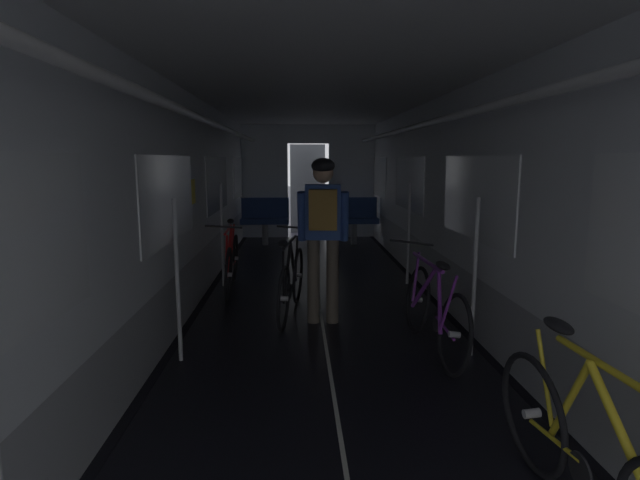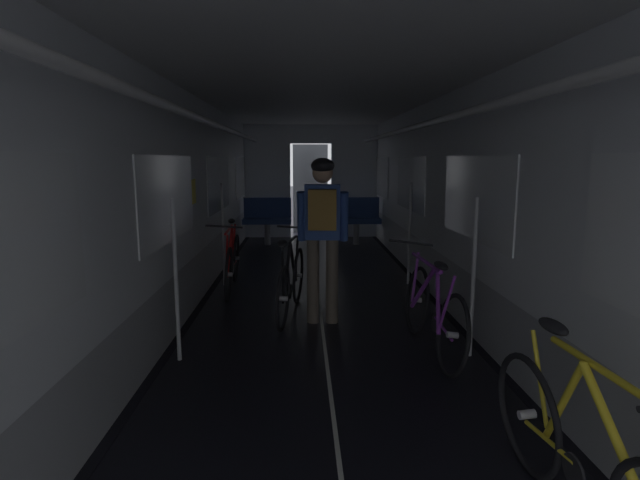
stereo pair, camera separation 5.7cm
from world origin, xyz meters
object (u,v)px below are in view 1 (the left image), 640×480
object	(u,v)px
bicycle_yellow	(590,458)
bicycle_black_in_aisle	(291,282)
bicycle_red	(232,262)
bicycle_purple	(434,310)
bench_seat_far_right	(354,216)
person_cyclist_aisle	(323,223)
bench_seat_far_left	(265,217)

from	to	relation	value
bicycle_yellow	bicycle_black_in_aisle	size ratio (longest dim) A/B	1.01
bicycle_red	bicycle_purple	distance (m)	3.04
bench_seat_far_right	bicycle_yellow	bearing A→B (deg)	-88.90
bicycle_yellow	bicycle_black_in_aisle	distance (m)	3.65
bicycle_red	bicycle_purple	xyz separation A→B (m)	(2.08, -2.22, -0.00)
bicycle_yellow	person_cyclist_aisle	size ratio (longest dim) A/B	0.98
bicycle_black_in_aisle	bicycle_red	bearing A→B (deg)	125.32
bicycle_red	person_cyclist_aisle	world-z (taller)	person_cyclist_aisle
bench_seat_far_left	bench_seat_far_right	size ratio (longest dim) A/B	1.00
bicycle_red	bicycle_black_in_aisle	distance (m)	1.37
bicycle_red	bicycle_purple	world-z (taller)	bicycle_purple
bench_seat_far_left	bicycle_yellow	world-z (taller)	bench_seat_far_left
bicycle_purple	bicycle_red	bearing A→B (deg)	133.10
bench_seat_far_left	person_cyclist_aisle	distance (m)	5.13
bicycle_red	bicycle_black_in_aisle	size ratio (longest dim) A/B	1.01
bicycle_purple	person_cyclist_aisle	size ratio (longest dim) A/B	0.98
bicycle_yellow	bicycle_red	bearing A→B (deg)	115.83
bench_seat_far_right	bicycle_purple	xyz separation A→B (m)	(0.06, -5.86, -0.19)
bench_seat_far_left	person_cyclist_aisle	world-z (taller)	person_cyclist_aisle
bicycle_yellow	person_cyclist_aisle	bearing A→B (deg)	108.61
bicycle_black_in_aisle	bicycle_purple	bearing A→B (deg)	-40.63
bench_seat_far_left	bench_seat_far_right	bearing A→B (deg)	0.00
bicycle_red	bicycle_yellow	size ratio (longest dim) A/B	1.00
bicycle_red	bicycle_yellow	xyz separation A→B (m)	(2.17, -4.49, -0.00)
bench_seat_far_left	bicycle_purple	distance (m)	6.15
bicycle_yellow	bench_seat_far_right	bearing A→B (deg)	91.10
bicycle_purple	bicycle_yellow	world-z (taller)	bicycle_purple
person_cyclist_aisle	bicycle_red	bearing A→B (deg)	129.17
bench_seat_far_right	bicycle_yellow	xyz separation A→B (m)	(0.16, -8.13, -0.18)
bench_seat_far_left	bicycle_black_in_aisle	distance (m)	4.79
bicycle_red	person_cyclist_aisle	size ratio (longest dim) A/B	0.98
bicycle_purple	bicycle_black_in_aisle	distance (m)	1.69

